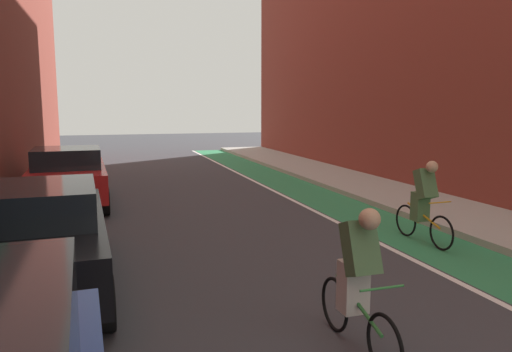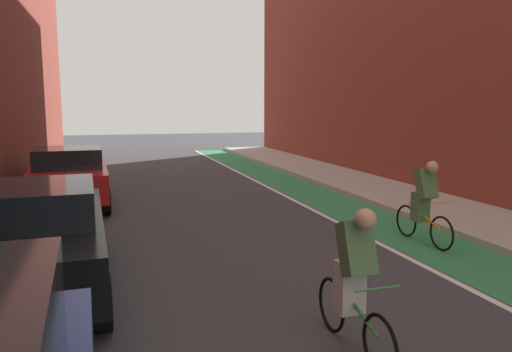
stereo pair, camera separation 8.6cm
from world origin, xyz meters
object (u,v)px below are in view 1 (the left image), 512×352
Objects in this scene: parked_sedan_black at (39,235)px; parked_sedan_red at (68,176)px; cyclist_mid at (358,279)px; cyclist_trailing at (424,201)px.

parked_sedan_black and parked_sedan_red have the same top height.
cyclist_mid is at bearing -69.63° from parked_sedan_red.
parked_sedan_red is 9.84m from cyclist_mid.
cyclist_mid is (3.43, -9.23, 0.02)m from parked_sedan_red.
cyclist_trailing is (6.70, -5.83, 0.02)m from parked_sedan_red.
cyclist_mid is 1.00× the size of cyclist_trailing.
cyclist_mid is (3.43, -2.97, 0.02)m from parked_sedan_black.
cyclist_trailing reaches higher than cyclist_mid.
cyclist_mid is 4.72m from cyclist_trailing.
parked_sedan_red is 8.88m from cyclist_trailing.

